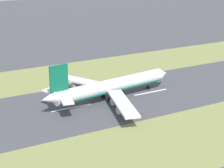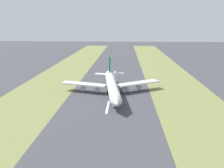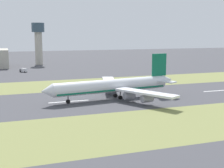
{
  "view_description": "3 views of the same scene",
  "coord_description": "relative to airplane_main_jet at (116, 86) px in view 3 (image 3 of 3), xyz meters",
  "views": [
    {
      "loc": [
        136.84,
        -73.57,
        61.37
      ],
      "look_at": [
        -1.15,
        0.05,
        7.0
      ],
      "focal_mm": 60.0,
      "sensor_mm": 36.0,
      "label": 1
    },
    {
      "loc": [
        -8.6,
        127.28,
        42.73
      ],
      "look_at": [
        -1.15,
        0.05,
        7.0
      ],
      "focal_mm": 35.0,
      "sensor_mm": 36.0,
      "label": 2
    },
    {
      "loc": [
        -134.68,
        46.56,
        30.25
      ],
      "look_at": [
        -1.15,
        0.05,
        7.0
      ],
      "focal_mm": 50.0,
      "sensor_mm": 36.0,
      "label": 3
    }
  ],
  "objects": [
    {
      "name": "ground_plane",
      "position": [
        0.9,
        1.84,
        -6.02
      ],
      "size": [
        800.0,
        800.0,
        0.0
      ],
      "primitive_type": "plane",
      "color": "#424247"
    },
    {
      "name": "grass_median_west",
      "position": [
        -44.1,
        1.84,
        -6.02
      ],
      "size": [
        40.0,
        600.0,
        0.01
      ],
      "primitive_type": "cube",
      "color": "olive",
      "rests_on": "ground"
    },
    {
      "name": "grass_median_east",
      "position": [
        45.9,
        1.84,
        -6.02
      ],
      "size": [
        40.0,
        600.0,
        0.01
      ],
      "primitive_type": "cube",
      "color": "olive",
      "rests_on": "ground"
    },
    {
      "name": "centreline_dash_near",
      "position": [
        0.9,
        -58.11,
        -6.01
      ],
      "size": [
        1.2,
        18.0,
        0.01
      ],
      "primitive_type": "cube",
      "color": "silver",
      "rests_on": "ground"
    },
    {
      "name": "centreline_dash_mid",
      "position": [
        0.9,
        -18.11,
        -6.01
      ],
      "size": [
        1.2,
        18.0,
        0.01
      ],
      "primitive_type": "cube",
      "color": "silver",
      "rests_on": "ground"
    },
    {
      "name": "centreline_dash_far",
      "position": [
        0.9,
        21.89,
        -6.01
      ],
      "size": [
        1.2,
        18.0,
        0.01
      ],
      "primitive_type": "cube",
      "color": "silver",
      "rests_on": "ground"
    },
    {
      "name": "airplane_main_jet",
      "position": [
        0.0,
        0.0,
        0.0
      ],
      "size": [
        63.6,
        67.15,
        20.2
      ],
      "color": "silver",
      "rests_on": "ground"
    },
    {
      "name": "control_tower",
      "position": [
        172.58,
        16.12,
        18.44
      ],
      "size": [
        12.0,
        12.0,
        39.67
      ],
      "color": "#B2AD9E",
      "rests_on": "ground"
    },
    {
      "name": "service_truck",
      "position": [
        115.63,
        34.32,
        -4.36
      ],
      "size": [
        5.85,
        5.75,
        3.1
      ],
      "color": "#4C4C51",
      "rests_on": "ground"
    }
  ]
}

